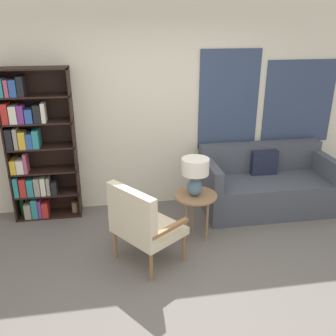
{
  "coord_description": "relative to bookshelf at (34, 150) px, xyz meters",
  "views": [
    {
      "loc": [
        -0.69,
        -2.84,
        2.48
      ],
      "look_at": [
        -0.05,
        1.05,
        0.9
      ],
      "focal_mm": 40.0,
      "sensor_mm": 36.0,
      "label": 1
    }
  ],
  "objects": [
    {
      "name": "ground_plane",
      "position": [
        1.64,
        -1.84,
        -0.94
      ],
      "size": [
        14.0,
        14.0,
        0.0
      ],
      "primitive_type": "plane",
      "color": "#66605B"
    },
    {
      "name": "table_lamp",
      "position": [
        1.89,
        -0.87,
        -0.08
      ],
      "size": [
        0.32,
        0.32,
        0.46
      ],
      "color": "slate",
      "rests_on": "side_table"
    },
    {
      "name": "wall_back",
      "position": [
        1.71,
        0.19,
        0.41
      ],
      "size": [
        6.4,
        0.08,
        2.7
      ],
      "color": "silver",
      "rests_on": "ground_plane"
    },
    {
      "name": "couch",
      "position": [
        3.04,
        -0.25,
        -0.61
      ],
      "size": [
        1.74,
        0.83,
        0.87
      ],
      "color": "#474C56",
      "rests_on": "ground_plane"
    },
    {
      "name": "bookshelf",
      "position": [
        0.0,
        0.0,
        0.0
      ],
      "size": [
        0.84,
        0.3,
        1.95
      ],
      "color": "black",
      "rests_on": "ground_plane"
    },
    {
      "name": "side_table",
      "position": [
        1.91,
        -0.85,
        -0.44
      ],
      "size": [
        0.5,
        0.5,
        0.57
      ],
      "color": "#99704C",
      "rests_on": "ground_plane"
    },
    {
      "name": "armchair",
      "position": [
        1.22,
        -1.28,
        -0.42
      ],
      "size": [
        0.85,
        0.87,
        0.92
      ],
      "color": "olive",
      "rests_on": "ground_plane"
    }
  ]
}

